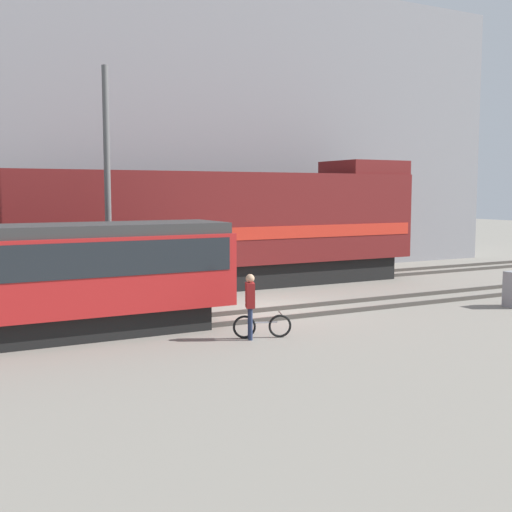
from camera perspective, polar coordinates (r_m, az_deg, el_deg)
The scene contains 9 objects.
ground_plane at distance 21.52m, azimuth 0.94°, elevation -4.63°, with size 120.00×120.00×0.00m, color gray.
track_near at distance 20.39m, azimuth 2.71°, elevation -5.02°, with size 60.00×1.50×0.14m.
track_far at distance 25.79m, azimuth -4.23°, elevation -2.75°, with size 60.00×1.51×0.14m.
building_backdrop at distance 31.97m, azimuth -9.28°, elevation 11.13°, with size 37.40×6.00×13.83m.
freight_locomotive at distance 25.82m, azimuth -2.88°, elevation 2.55°, with size 17.15×3.04×5.22m.
streetcar at distance 17.54m, azimuth -20.04°, elevation -1.65°, with size 11.04×2.54×3.02m.
bicycle at distance 17.13m, azimuth 0.56°, elevation -6.26°, with size 1.50×0.68×0.68m.
person at distance 16.81m, azimuth -0.53°, elevation -3.91°, with size 0.33×0.41×1.74m.
utility_pole_left at distance 21.01m, azimuth -13.05°, elevation 5.67°, with size 0.20×0.20×7.81m.
Camera 1 is at (-10.18, -18.55, 3.89)m, focal length 45.00 mm.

